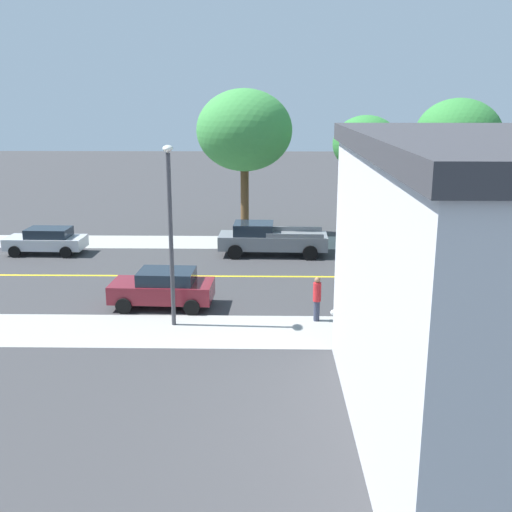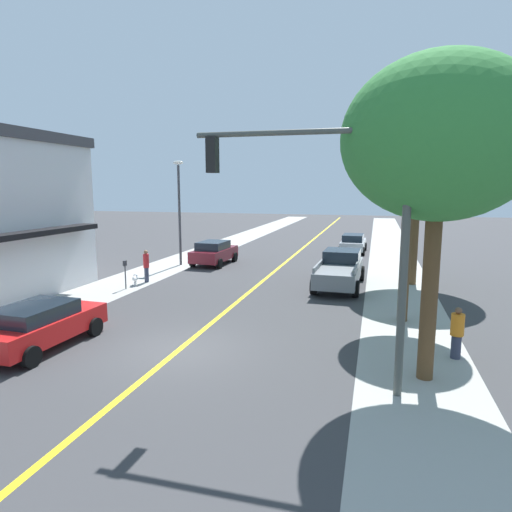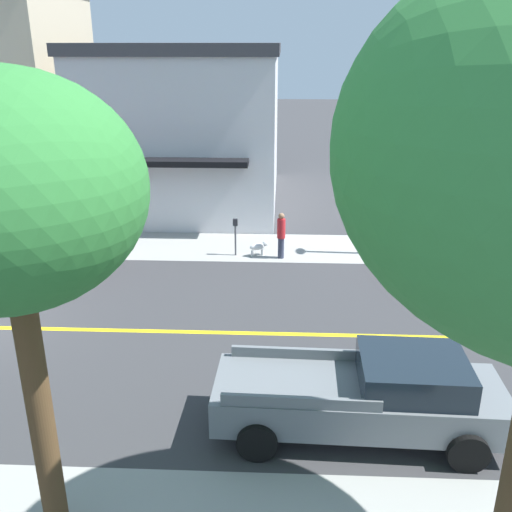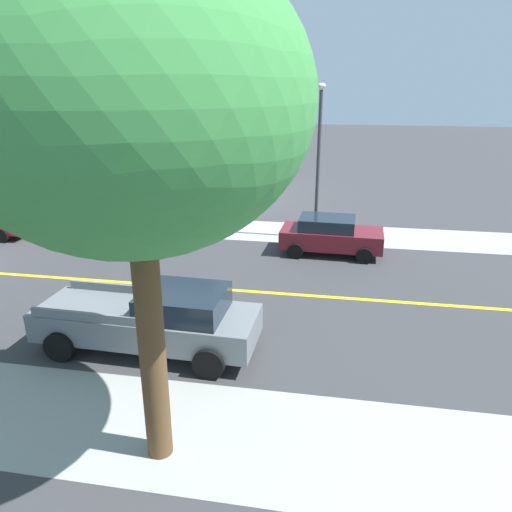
% 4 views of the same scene
% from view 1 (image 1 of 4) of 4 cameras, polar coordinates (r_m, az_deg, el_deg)
% --- Properties ---
extents(ground_plane, '(140.00, 140.00, 0.00)m').
position_cam_1_polar(ground_plane, '(31.42, 20.97, -1.90)').
color(ground_plane, '#38383A').
extents(sidewalk_right, '(3.29, 126.00, 0.01)m').
position_cam_1_polar(sidewalk_right, '(37.99, 17.43, 1.15)').
color(sidewalk_right, '#9E9E99').
rests_on(sidewalk_right, ground).
extents(road_centerline_stripe, '(0.20, 126.00, 0.00)m').
position_cam_1_polar(road_centerline_stripe, '(31.42, 20.97, -1.89)').
color(road_centerline_stripe, yellow).
rests_on(road_centerline_stripe, ground).
extents(street_tree_left_near, '(3.78, 3.78, 7.42)m').
position_cam_1_polar(street_tree_left_near, '(35.84, 10.21, 10.16)').
color(street_tree_left_near, brown).
rests_on(street_tree_left_near, ground).
extents(street_tree_right_corner, '(5.56, 5.56, 8.90)m').
position_cam_1_polar(street_tree_right_corner, '(36.19, -1.09, 11.60)').
color(street_tree_right_corner, brown).
rests_on(street_tree_right_corner, ground).
extents(street_tree_left_far, '(4.86, 4.86, 8.36)m').
position_cam_1_polar(street_tree_left_far, '(37.29, 18.31, 10.60)').
color(street_tree_left_far, brown).
rests_on(street_tree_left_far, ground).
extents(fire_hydrant, '(0.44, 0.24, 0.78)m').
position_cam_1_polar(fire_hydrant, '(25.12, 20.63, -4.98)').
color(fire_hydrant, yellow).
rests_on(fire_hydrant, ground).
extents(parking_meter, '(0.12, 0.18, 1.45)m').
position_cam_1_polar(parking_meter, '(23.62, 9.94, -4.01)').
color(parking_meter, '#4C4C51').
rests_on(parking_meter, ground).
extents(traffic_light_mast, '(5.29, 0.32, 6.74)m').
position_cam_1_polar(traffic_light_mast, '(35.62, 21.06, 7.46)').
color(traffic_light_mast, '#474C47').
rests_on(traffic_light_mast, ground).
extents(street_lamp, '(0.70, 0.36, 6.76)m').
position_cam_1_polar(street_lamp, '(22.50, -8.01, 3.57)').
color(street_lamp, '#38383D').
rests_on(street_lamp, ground).
extents(maroon_sedan_left_curb, '(2.23, 4.23, 1.55)m').
position_cam_1_polar(maroon_sedan_left_curb, '(25.43, -8.64, -2.93)').
color(maroon_sedan_left_curb, maroon).
rests_on(maroon_sedan_left_curb, ground).
extents(silver_sedan_right_curb, '(2.04, 4.30, 1.45)m').
position_cam_1_polar(silver_sedan_right_curb, '(35.55, -18.94, 1.40)').
color(silver_sedan_right_curb, '#B7BABF').
rests_on(silver_sedan_right_curb, ground).
extents(grey_pickup_truck, '(2.40, 5.93, 1.79)m').
position_cam_1_polar(grey_pickup_truck, '(33.34, 1.26, 1.60)').
color(grey_pickup_truck, slate).
rests_on(grey_pickup_truck, ground).
extents(pedestrian_red_shirt, '(0.31, 0.31, 1.76)m').
position_cam_1_polar(pedestrian_red_shirt, '(23.62, 5.70, -3.86)').
color(pedestrian_red_shirt, '#33384C').
rests_on(pedestrian_red_shirt, ground).
extents(pedestrian_orange_shirt, '(0.38, 0.38, 1.58)m').
position_cam_1_polar(pedestrian_orange_shirt, '(38.53, 14.78, 2.77)').
color(pedestrian_orange_shirt, '#33384C').
rests_on(pedestrian_orange_shirt, ground).
extents(small_dog, '(0.50, 0.74, 0.56)m').
position_cam_1_polar(small_dog, '(23.71, 7.76, -5.34)').
color(small_dog, silver).
rests_on(small_dog, ground).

